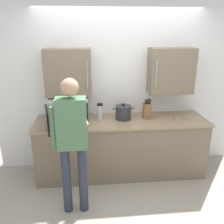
% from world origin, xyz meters
% --- Properties ---
extents(ground_plane, '(9.50, 9.50, 0.00)m').
position_xyz_m(ground_plane, '(0.00, 0.00, 0.00)').
color(ground_plane, '#9E9384').
extents(back_wall_tiled, '(3.90, 0.44, 2.87)m').
position_xyz_m(back_wall_tiled, '(0.00, 1.11, 1.47)').
color(back_wall_tiled, white).
rests_on(back_wall_tiled, ground_plane).
extents(counter_unit, '(2.59, 0.69, 0.90)m').
position_xyz_m(counter_unit, '(0.00, 0.77, 0.45)').
color(counter_unit, '#756651').
rests_on(counter_unit, ground_plane).
extents(microwave_oven, '(0.59, 0.79, 0.34)m').
position_xyz_m(microwave_oven, '(-0.82, 0.80, 1.06)').
color(microwave_oven, '#B7BABF').
rests_on(microwave_oven, counter_unit).
extents(wooden_spoon, '(0.23, 0.24, 0.02)m').
position_xyz_m(wooden_spoon, '(0.88, 0.76, 0.91)').
color(wooden_spoon, '#A37547').
rests_on(wooden_spoon, counter_unit).
extents(knife_block, '(0.11, 0.15, 0.32)m').
position_xyz_m(knife_block, '(0.40, 0.82, 1.01)').
color(knife_block, brown).
rests_on(knife_block, counter_unit).
extents(stock_pot, '(0.33, 0.24, 0.24)m').
position_xyz_m(stock_pot, '(0.03, 0.81, 1.00)').
color(stock_pot, '#2D2D33').
rests_on(stock_pot, counter_unit).
extents(thermos_flask, '(0.09, 0.09, 0.26)m').
position_xyz_m(thermos_flask, '(-0.32, 0.82, 1.02)').
color(thermos_flask, '#B7BABF').
rests_on(thermos_flask, counter_unit).
extents(person_figure, '(0.44, 0.61, 1.70)m').
position_xyz_m(person_figure, '(-0.69, -0.03, 1.02)').
color(person_figure, '#282D3D').
rests_on(person_figure, ground_plane).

